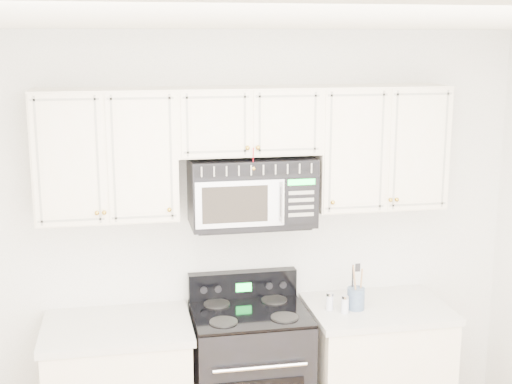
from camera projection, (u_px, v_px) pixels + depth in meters
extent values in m
cube|color=white|center=(325.00, 23.00, 2.55)|extent=(3.50, 3.50, 0.01)
cube|color=white|center=(243.00, 240.00, 4.51)|extent=(3.50, 0.01, 2.60)
cube|color=silver|center=(117.00, 328.00, 4.14)|extent=(0.86, 0.65, 0.04)
cube|color=white|center=(375.00, 376.00, 4.54)|extent=(0.82, 0.63, 0.88)
cube|color=silver|center=(378.00, 308.00, 4.44)|extent=(0.86, 0.65, 0.04)
cube|color=black|center=(250.00, 383.00, 4.40)|extent=(0.69, 0.59, 0.92)
cylinder|color=silver|center=(260.00, 368.00, 4.03)|extent=(0.54, 0.02, 0.02)
cube|color=black|center=(250.00, 313.00, 4.30)|extent=(0.69, 0.59, 0.02)
cube|color=black|center=(243.00, 285.00, 4.53)|extent=(0.69, 0.08, 0.18)
cube|color=#10E53F|center=(244.00, 287.00, 4.49)|extent=(0.10, 0.00, 0.05)
cube|color=white|center=(106.00, 155.00, 4.07)|extent=(0.80, 0.33, 0.75)
cube|color=white|center=(378.00, 147.00, 4.38)|extent=(0.80, 0.33, 0.75)
cube|color=white|center=(247.00, 120.00, 4.19)|extent=(0.84, 0.33, 0.39)
sphere|color=#B28D2D|center=(104.00, 213.00, 3.95)|extent=(0.03, 0.03, 0.03)
sphere|color=#B28D2D|center=(169.00, 210.00, 4.02)|extent=(0.03, 0.03, 0.03)
sphere|color=#B28D2D|center=(333.00, 203.00, 4.20)|extent=(0.03, 0.03, 0.03)
sphere|color=#B28D2D|center=(391.00, 200.00, 4.26)|extent=(0.03, 0.03, 0.03)
sphere|color=#B28D2D|center=(248.00, 148.00, 4.03)|extent=(0.03, 0.03, 0.03)
sphere|color=#B28D2D|center=(258.00, 148.00, 4.04)|extent=(0.03, 0.03, 0.03)
cylinder|color=red|center=(253.00, 158.00, 4.05)|extent=(0.01, 0.00, 0.11)
sphere|color=#B28D2D|center=(253.00, 168.00, 4.06)|extent=(0.04, 0.04, 0.04)
cube|color=black|center=(251.00, 191.00, 4.26)|extent=(0.74, 0.37, 0.41)
cube|color=#A09D95|center=(257.00, 170.00, 4.06)|extent=(0.72, 0.01, 0.07)
cube|color=#A6A6AD|center=(240.00, 204.00, 4.07)|extent=(0.52, 0.01, 0.27)
cube|color=black|center=(235.00, 205.00, 4.06)|extent=(0.38, 0.01, 0.21)
cube|color=black|center=(301.00, 201.00, 4.14)|extent=(0.20, 0.01, 0.27)
cube|color=#10E53F|center=(302.00, 182.00, 4.10)|extent=(0.16, 0.00, 0.03)
cylinder|color=silver|center=(283.00, 204.00, 4.08)|extent=(0.02, 0.02, 0.23)
cylinder|color=slate|center=(356.00, 298.00, 4.36)|extent=(0.11, 0.11, 0.14)
cylinder|color=#A97B53|center=(361.00, 287.00, 4.35)|extent=(0.01, 0.01, 0.23)
cylinder|color=black|center=(352.00, 285.00, 4.37)|extent=(0.01, 0.01, 0.25)
cylinder|color=#A97B53|center=(355.00, 286.00, 4.31)|extent=(0.01, 0.01, 0.27)
cylinder|color=silver|center=(330.00, 303.00, 4.35)|extent=(0.04, 0.04, 0.09)
cylinder|color=silver|center=(330.00, 294.00, 4.34)|extent=(0.05, 0.05, 0.02)
cylinder|color=silver|center=(345.00, 306.00, 4.30)|extent=(0.05, 0.05, 0.09)
cylinder|color=silver|center=(345.00, 297.00, 4.29)|extent=(0.05, 0.05, 0.02)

